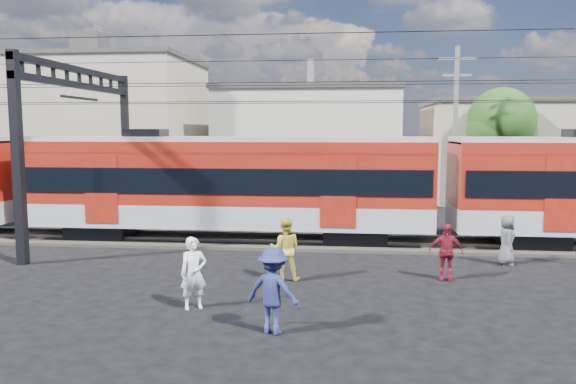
% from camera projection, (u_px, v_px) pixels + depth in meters
% --- Properties ---
extents(ground, '(120.00, 120.00, 0.00)m').
position_uv_depth(ground, '(318.00, 307.00, 14.16)').
color(ground, black).
rests_on(ground, ground).
extents(track_bed, '(70.00, 3.40, 0.12)m').
position_uv_depth(track_bed, '(329.00, 242.00, 22.06)').
color(track_bed, '#2D2823').
rests_on(track_bed, ground).
extents(rail_near, '(70.00, 0.12, 0.12)m').
position_uv_depth(rail_near, '(328.00, 243.00, 21.30)').
color(rail_near, '#59544C').
rests_on(rail_near, track_bed).
extents(rail_far, '(70.00, 0.12, 0.12)m').
position_uv_depth(rail_far, '(329.00, 235.00, 22.79)').
color(rail_far, '#59544C').
rests_on(rail_far, track_bed).
extents(commuter_train, '(50.30, 3.08, 4.17)m').
position_uv_depth(commuter_train, '(231.00, 182.00, 22.20)').
color(commuter_train, black).
rests_on(commuter_train, ground).
extents(catenary, '(70.00, 9.30, 7.52)m').
position_uv_depth(catenary, '(113.00, 112.00, 22.39)').
color(catenary, black).
rests_on(catenary, ground).
extents(building_west, '(14.28, 10.20, 9.30)m').
position_uv_depth(building_west, '(93.00, 126.00, 39.13)').
color(building_west, tan).
rests_on(building_west, ground).
extents(building_midwest, '(12.24, 12.24, 7.30)m').
position_uv_depth(building_midwest, '(310.00, 140.00, 40.64)').
color(building_midwest, '#BEB7A6').
rests_on(building_midwest, ground).
extents(building_mideast, '(16.32, 10.20, 6.30)m').
position_uv_depth(building_mideast, '(555.00, 149.00, 36.06)').
color(building_mideast, tan).
rests_on(building_mideast, ground).
extents(utility_pole_mid, '(1.80, 0.24, 8.50)m').
position_uv_depth(utility_pole_mid, '(455.00, 128.00, 27.84)').
color(utility_pole_mid, slate).
rests_on(utility_pole_mid, ground).
extents(tree_near, '(3.82, 3.64, 6.72)m').
position_uv_depth(tree_near, '(504.00, 125.00, 30.55)').
color(tree_near, '#382619').
rests_on(tree_near, ground).
extents(pedestrian_a, '(0.79, 0.69, 1.81)m').
position_uv_depth(pedestrian_a, '(194.00, 273.00, 13.97)').
color(pedestrian_a, white).
rests_on(pedestrian_a, ground).
extents(pedestrian_b, '(0.93, 0.74, 1.88)m').
position_uv_depth(pedestrian_b, '(285.00, 249.00, 16.62)').
color(pedestrian_b, gold).
rests_on(pedestrian_b, ground).
extents(pedestrian_c, '(1.40, 1.07, 1.92)m').
position_uv_depth(pedestrian_c, '(273.00, 291.00, 12.27)').
color(pedestrian_c, navy).
rests_on(pedestrian_c, ground).
extents(pedestrian_d, '(1.03, 0.49, 1.70)m').
position_uv_depth(pedestrian_d, '(446.00, 252.00, 16.61)').
color(pedestrian_d, maroon).
rests_on(pedestrian_d, ground).
extents(pedestrian_e, '(0.61, 0.86, 1.66)m').
position_uv_depth(pedestrian_e, '(507.00, 240.00, 18.51)').
color(pedestrian_e, '#515156').
rests_on(pedestrian_e, ground).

